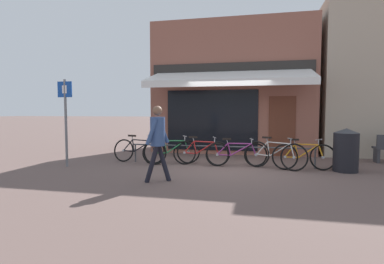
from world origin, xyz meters
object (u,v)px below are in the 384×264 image
Objects in this scene: bicycle_black at (139,150)px; bicycle_green at (172,151)px; bicycle_red at (201,152)px; bicycle_silver at (275,155)px; bicycle_purple at (236,154)px; parking_sign at (66,114)px; bicycle_orange at (304,156)px; pedestrian_adult at (158,135)px; litter_bin at (346,150)px.

bicycle_black is 1.08m from bicycle_green.
bicycle_black is at bearing -179.66° from bicycle_red.
bicycle_silver is at bearing 6.31° from bicycle_black.
bicycle_black is 1.11× the size of bicycle_green.
bicycle_green is 1.90m from bicycle_purple.
bicycle_green is 0.65× the size of parking_sign.
bicycle_green is at bearing 171.31° from bicycle_orange.
bicycle_silver is (2.96, -0.09, 0.01)m from bicycle_green.
bicycle_red is 2.84m from bicycle_orange.
bicycle_red is 1.00× the size of bicycle_orange.
bicycle_orange is at bearing 22.96° from bicycle_silver.
pedestrian_adult is 4.93m from litter_bin.
parking_sign is (-5.77, -0.90, 1.12)m from bicycle_silver.
bicycle_red is (0.87, 0.07, -0.01)m from bicycle_green.
pedestrian_adult is at bearing -21.06° from parking_sign.
pedestrian_adult is at bearing -155.33° from bicycle_orange.
bicycle_black is 1.95m from bicycle_red.
pedestrian_adult is 0.69× the size of parking_sign.
bicycle_silver reaches higher than bicycle_red.
pedestrian_adult reaches higher than bicycle_silver.
bicycle_silver is 1.48× the size of litter_bin.
bicycle_black is 1.05× the size of bicycle_orange.
parking_sign is at bearing -177.38° from bicycle_purple.
litter_bin is at bearing -7.40° from bicycle_orange.
bicycle_black is 0.72× the size of parking_sign.
litter_bin reaches higher than bicycle_red.
bicycle_red is 1.03m from bicycle_purple.
pedestrian_adult reaches higher than bicycle_red.
parking_sign is (-6.52, -0.91, 1.13)m from bicycle_orange.
bicycle_purple is at bearing 167.92° from bicycle_orange.
bicycle_black reaches higher than bicycle_green.
bicycle_black is at bearing 152.08° from bicycle_green.
bicycle_purple is at bearing -0.46° from bicycle_red.
litter_bin is (2.84, -0.15, 0.21)m from bicycle_purple.
bicycle_green is 0.92× the size of bicycle_purple.
bicycle_black reaches higher than bicycle_red.
parking_sign reaches higher than bicycle_green.
parking_sign is at bearing -140.05° from bicycle_black.
litter_bin is at bearing -25.37° from bicycle_green.
litter_bin is (1.78, 0.01, 0.18)m from bicycle_silver.
bicycle_red is (1.95, 0.01, -0.00)m from bicycle_black.
bicycle_purple is 0.71× the size of parking_sign.
bicycle_black is 2.98m from bicycle_purple.
bicycle_silver is (2.08, -0.17, 0.02)m from bicycle_red.
bicycle_orange is at bearing -14.71° from bicycle_purple.
parking_sign reaches higher than bicycle_orange.
bicycle_silver is at bearing 8.88° from parking_sign.
bicycle_black is at bearing 178.53° from litter_bin.
bicycle_purple is 1.07m from bicycle_silver.
bicycle_silver reaches higher than bicycle_green.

